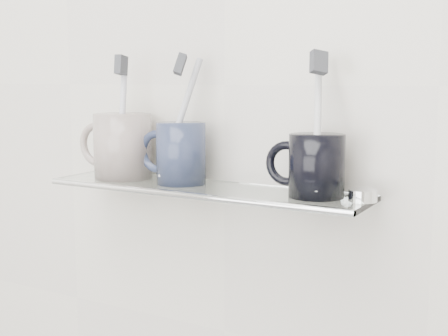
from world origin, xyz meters
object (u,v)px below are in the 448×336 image
Objects in this scene: mug_right at (317,166)px; mug_left at (123,146)px; mug_center at (181,153)px; shelf_glass at (204,189)px.

mug_left is at bearing 172.42° from mug_right.
mug_center is at bearing 172.42° from mug_right.
mug_center is at bearing 12.97° from mug_left.
shelf_glass is at bearing 5.60° from mug_center.
mug_left is 0.11m from mug_center.
mug_right reaches higher than shelf_glass.
mug_center is (-0.04, 0.00, 0.05)m from shelf_glass.
mug_right is at bearing 12.10° from mug_center.
mug_right is (0.33, 0.00, -0.01)m from mug_left.
mug_right is at bearing 1.63° from shelf_glass.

